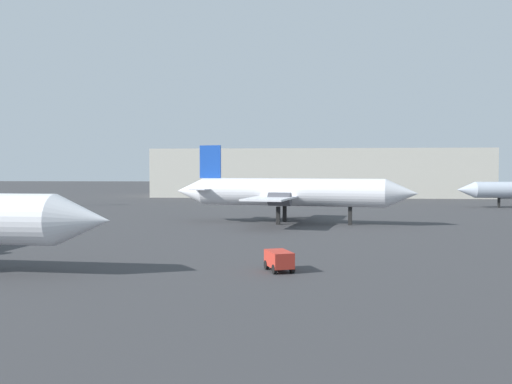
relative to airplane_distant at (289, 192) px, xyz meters
name	(u,v)px	position (x,y,z in m)	size (l,w,h in m)	color
airplane_distant	(289,192)	(0.00, 0.00, 0.00)	(29.98, 20.64, 9.64)	white
baggage_cart	(279,259)	(-0.04, -31.49, -3.04)	(2.08, 2.70, 1.30)	red
terminal_building	(318,173)	(5.98, 69.46, 2.00)	(80.09, 19.60, 11.60)	beige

